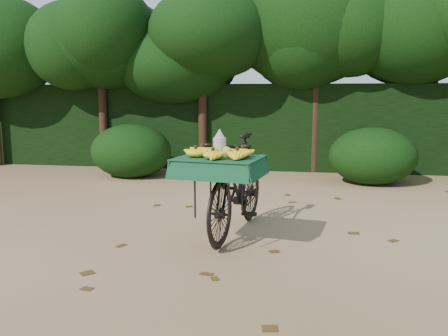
# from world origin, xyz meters

# --- Properties ---
(ground) EXTENTS (80.00, 80.00, 0.00)m
(ground) POSITION_xyz_m (0.00, 0.00, 0.00)
(ground) COLOR tan
(ground) RESTS_ON ground
(vendor_bicycle) EXTENTS (0.98, 1.98, 1.16)m
(vendor_bicycle) POSITION_xyz_m (-0.46, 0.85, 0.59)
(vendor_bicycle) COLOR black
(vendor_bicycle) RESTS_ON ground
(hedge_backdrop) EXTENTS (26.00, 1.80, 1.80)m
(hedge_backdrop) POSITION_xyz_m (0.00, 6.30, 0.90)
(hedge_backdrop) COLOR black
(hedge_backdrop) RESTS_ON ground
(tree_row) EXTENTS (14.50, 2.00, 4.00)m
(tree_row) POSITION_xyz_m (-0.65, 5.50, 2.00)
(tree_row) COLOR black
(tree_row) RESTS_ON ground
(bush_clumps) EXTENTS (8.80, 1.70, 0.90)m
(bush_clumps) POSITION_xyz_m (0.50, 4.30, 0.45)
(bush_clumps) COLOR black
(bush_clumps) RESTS_ON ground
(leaf_litter) EXTENTS (7.00, 7.30, 0.01)m
(leaf_litter) POSITION_xyz_m (0.00, 0.65, 0.01)
(leaf_litter) COLOR #473113
(leaf_litter) RESTS_ON ground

